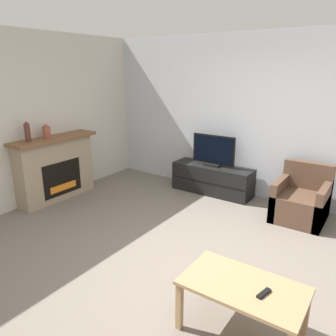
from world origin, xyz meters
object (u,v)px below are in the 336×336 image
at_px(mantel_vase_centre_left, 46,132).
at_px(tv_stand, 212,179).
at_px(fireplace, 55,168).
at_px(remote, 264,293).
at_px(armchair, 301,201).
at_px(coffee_table, 243,291).
at_px(tv, 213,152).
at_px(mantel_vase_left, 27,132).

relative_size(mantel_vase_centre_left, tv_stand, 0.16).
xyz_separation_m(fireplace, mantel_vase_centre_left, (0.02, -0.11, 0.63)).
bearing_deg(remote, fireplace, 178.43).
xyz_separation_m(fireplace, armchair, (3.60, 1.51, -0.27)).
distance_m(tv_stand, coffee_table, 3.26).
relative_size(tv_stand, coffee_table, 1.46).
xyz_separation_m(tv, coffee_table, (1.69, -2.77, -0.34)).
bearing_deg(mantel_vase_left, tv, 46.72).
distance_m(tv, coffee_table, 3.27).
height_order(armchair, remote, armchair).
distance_m(armchair, remote, 2.62).
bearing_deg(tv, tv_stand, 90.00).
xyz_separation_m(fireplace, mantel_vase_left, (0.02, -0.44, 0.67)).
xyz_separation_m(coffee_table, remote, (0.17, -0.02, 0.07)).
xyz_separation_m(mantel_vase_left, mantel_vase_centre_left, (0.00, 0.33, -0.04)).
distance_m(mantel_vase_centre_left, tv_stand, 2.89).
distance_m(mantel_vase_centre_left, remote, 4.08).
relative_size(tv_stand, armchair, 1.77).
height_order(mantel_vase_centre_left, coffee_table, mantel_vase_centre_left).
distance_m(mantel_vase_centre_left, coffee_table, 3.92).
relative_size(mantel_vase_left, tv_stand, 0.21).
bearing_deg(coffee_table, tv, 121.42).
xyz_separation_m(fireplace, remote, (3.92, -1.08, -0.06)).
xyz_separation_m(fireplace, tv, (2.05, 1.72, 0.21)).
relative_size(fireplace, mantel_vase_left, 4.80).
xyz_separation_m(tv_stand, remote, (1.87, -2.80, 0.23)).
distance_m(mantel_vase_left, coffee_table, 3.86).
bearing_deg(fireplace, coffee_table, -15.69).
bearing_deg(armchair, fireplace, -157.25).
distance_m(mantel_vase_left, tv_stand, 3.12).
xyz_separation_m(armchair, remote, (0.31, -2.59, 0.21)).
height_order(tv, coffee_table, tv).
bearing_deg(tv, fireplace, -139.95).
bearing_deg(armchair, tv_stand, 172.18).
bearing_deg(remote, mantel_vase_left, -175.53).
bearing_deg(remote, tv, 137.53).
xyz_separation_m(tv_stand, tv, (0.00, -0.00, 0.50)).
relative_size(mantel_vase_left, remote, 1.95).
height_order(mantel_vase_left, remote, mantel_vase_left).
distance_m(mantel_vase_centre_left, armchair, 4.04).
distance_m(tv_stand, tv, 0.50).
bearing_deg(mantel_vase_left, coffee_table, -9.37).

